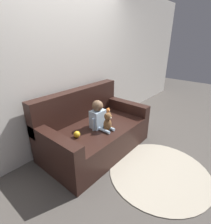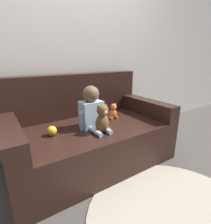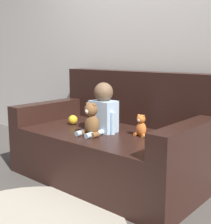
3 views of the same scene
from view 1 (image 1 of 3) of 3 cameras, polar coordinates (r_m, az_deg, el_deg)
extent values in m
plane|color=#4C4742|center=(2.98, -2.93, -11.89)|extent=(12.00, 12.00, 0.00)
cube|color=silver|center=(2.89, -12.09, 14.52)|extent=(8.00, 0.05, 2.60)
cube|color=black|center=(2.86, -3.03, -8.25)|extent=(1.70, 0.97, 0.45)
cube|color=black|center=(2.91, -8.94, 2.55)|extent=(1.70, 0.18, 0.51)
cube|color=black|center=(2.28, -16.67, -8.97)|extent=(0.16, 0.97, 0.19)
cube|color=black|center=(3.26, 6.12, 2.02)|extent=(0.16, 0.97, 0.19)
cube|color=silver|center=(2.64, -2.55, -2.24)|extent=(0.22, 0.16, 0.27)
sphere|color=brown|center=(2.55, -2.63, 2.04)|extent=(0.17, 0.17, 0.17)
cylinder|color=silver|center=(2.55, -0.39, -6.09)|extent=(0.04, 0.20, 0.04)
cylinder|color=silver|center=(2.62, 1.17, -5.18)|extent=(0.04, 0.20, 0.04)
cylinder|color=silver|center=(2.56, -4.00, -4.12)|extent=(0.04, 0.04, 0.19)
cylinder|color=silver|center=(2.72, -0.42, -2.30)|extent=(0.04, 0.04, 0.19)
ellipsoid|color=brown|center=(2.57, 0.59, -4.07)|extent=(0.14, 0.11, 0.18)
sphere|color=brown|center=(2.51, 0.75, -1.48)|extent=(0.11, 0.11, 0.11)
sphere|color=brown|center=(2.46, 0.22, -0.87)|extent=(0.03, 0.03, 0.03)
sphere|color=brown|center=(2.51, 1.28, -0.35)|extent=(0.03, 0.03, 0.03)
sphere|color=beige|center=(2.48, 1.54, -1.94)|extent=(0.04, 0.04, 0.04)
cylinder|color=brown|center=(2.55, 0.14, -6.09)|extent=(0.04, 0.07, 0.04)
cylinder|color=brown|center=(2.63, 1.82, -5.11)|extent=(0.04, 0.07, 0.04)
ellipsoid|color=orange|center=(2.95, 0.69, -0.94)|extent=(0.09, 0.07, 0.12)
sphere|color=orange|center=(2.91, 0.78, 0.57)|extent=(0.07, 0.07, 0.07)
sphere|color=orange|center=(2.88, 0.48, 0.93)|extent=(0.02, 0.02, 0.02)
sphere|color=orange|center=(2.92, 1.08, 1.20)|extent=(0.02, 0.02, 0.02)
sphere|color=beige|center=(2.90, 1.22, 0.32)|extent=(0.03, 0.03, 0.03)
cylinder|color=orange|center=(2.93, 0.43, -2.07)|extent=(0.03, 0.05, 0.03)
cylinder|color=orange|center=(2.99, 1.39, -1.57)|extent=(0.03, 0.05, 0.03)
sphere|color=gold|center=(2.44, -9.35, -7.21)|extent=(0.09, 0.09, 0.09)
cylinder|color=#B2A893|center=(2.65, 17.05, -18.27)|extent=(1.35, 1.35, 0.01)
camera|label=2|loc=(1.10, 27.74, -11.72)|focal=28.00mm
camera|label=3|loc=(3.57, 45.69, 6.51)|focal=50.00mm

